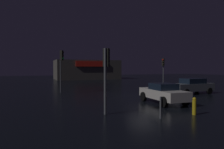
{
  "coord_description": "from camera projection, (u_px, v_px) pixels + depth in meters",
  "views": [
    {
      "loc": [
        -9.35,
        -16.55,
        2.56
      ],
      "look_at": [
        -0.5,
        6.15,
        1.83
      ],
      "focal_mm": 33.0,
      "sensor_mm": 36.0,
      "label": 1
    }
  ],
  "objects": [
    {
      "name": "ground_plane",
      "position": [
        141.0,
        96.0,
        18.88
      ],
      "size": [
        120.0,
        120.0,
        0.0
      ],
      "primitive_type": "plane",
      "color": "black"
    },
    {
      "name": "car_far",
      "position": [
        192.0,
        86.0,
        20.76
      ],
      "size": [
        4.5,
        1.97,
        1.55
      ],
      "color": "slate",
      "rests_on": "ground"
    },
    {
      "name": "traffic_signal_opposite",
      "position": [
        163.0,
        66.0,
        26.99
      ],
      "size": [
        0.42,
        0.42,
        3.89
      ],
      "color": "#595B60",
      "rests_on": "ground"
    },
    {
      "name": "car_near",
      "position": [
        163.0,
        93.0,
        15.07
      ],
      "size": [
        2.02,
        4.25,
        1.47
      ],
      "color": "silver",
      "rests_on": "ground"
    },
    {
      "name": "traffic_signal_cross_left",
      "position": [
        62.0,
        60.0,
        21.51
      ],
      "size": [
        0.43,
        0.41,
        4.44
      ],
      "color": "#595B60",
      "rests_on": "ground"
    },
    {
      "name": "store_building",
      "position": [
        87.0,
        70.0,
        49.08
      ],
      "size": [
        14.57,
        8.58,
        4.44
      ],
      "color": "#4C4742",
      "rests_on": "ground"
    },
    {
      "name": "traffic_signal_main",
      "position": [
        106.0,
        68.0,
        11.45
      ],
      "size": [
        0.42,
        0.42,
        3.68
      ],
      "color": "#595B60",
      "rests_on": "ground"
    },
    {
      "name": "bollard_kerb_a",
      "position": [
        161.0,
        108.0,
        10.45
      ],
      "size": [
        0.1,
        0.1,
        1.12
      ],
      "primitive_type": "cylinder",
      "color": "#595B60",
      "rests_on": "ground"
    },
    {
      "name": "fire_hydrant",
      "position": [
        194.0,
        106.0,
        11.32
      ],
      "size": [
        0.22,
        0.22,
        0.97
      ],
      "color": "gold",
      "rests_on": "ground"
    }
  ]
}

